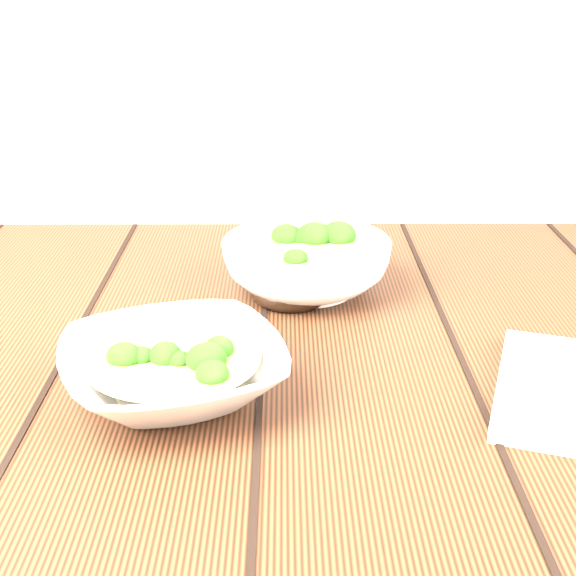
# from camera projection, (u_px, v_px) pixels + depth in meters

# --- Properties ---
(table) EXTENTS (1.20, 0.80, 0.75)m
(table) POSITION_uv_depth(u_px,v_px,m) (282.00, 441.00, 0.88)
(table) COLOR #381C10
(table) RESTS_ON ground
(soup_bowl_front) EXTENTS (0.26, 0.26, 0.06)m
(soup_bowl_front) POSITION_uv_depth(u_px,v_px,m) (173.00, 368.00, 0.73)
(soup_bowl_front) COLOR silver
(soup_bowl_front) RESTS_ON table
(soup_bowl_back) EXTENTS (0.25, 0.25, 0.07)m
(soup_bowl_back) POSITION_uv_depth(u_px,v_px,m) (306.00, 264.00, 0.95)
(soup_bowl_back) COLOR silver
(soup_bowl_back) RESTS_ON table
(trivet) EXTENTS (0.11, 0.11, 0.02)m
(trivet) POSITION_uv_depth(u_px,v_px,m) (291.00, 291.00, 0.94)
(trivet) COLOR black
(trivet) RESTS_ON table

